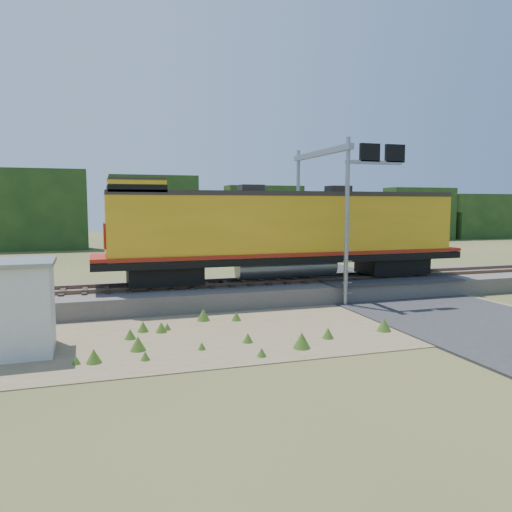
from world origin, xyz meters
name	(u,v)px	position (x,y,z in m)	size (l,w,h in m)	color
ground	(292,330)	(0.00, 0.00, 0.00)	(140.00, 140.00, 0.00)	#475123
ballast	(245,291)	(0.00, 6.00, 0.40)	(70.00, 5.00, 0.80)	slate
rails	(245,281)	(0.00, 6.00, 0.88)	(70.00, 1.54, 0.16)	brown
dirt_shoulder	(235,330)	(-2.00, 0.50, 0.01)	(26.00, 8.00, 0.03)	#8C7754
road	(441,311)	(7.00, 0.74, 0.09)	(7.00, 66.00, 0.86)	#38383A
tree_line_north	(161,218)	(0.00, 38.00, 3.07)	(130.00, 3.00, 6.50)	#173312
weed_clumps	(196,337)	(-3.50, 0.10, 0.00)	(15.00, 6.20, 0.56)	#3D601B
locomotive	(282,231)	(1.85, 6.00, 3.27)	(18.12, 2.76, 4.67)	black
shed	(14,307)	(-9.08, -0.21, 1.45)	(2.46, 2.46, 2.85)	silver
signal_gantry	(334,183)	(4.23, 5.32, 5.54)	(2.94, 6.20, 7.42)	gray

